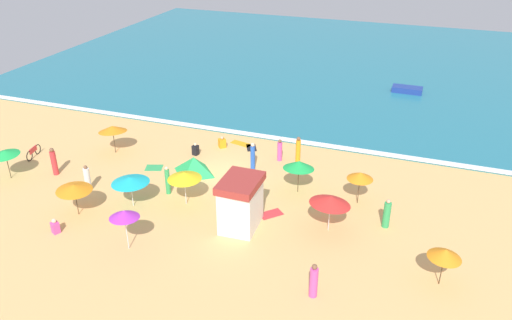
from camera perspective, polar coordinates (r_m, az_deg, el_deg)
The scene contains 32 objects.
ground_plane at distance 33.70m, azimuth -3.58°, elevation -1.50°, with size 60.00×60.00×0.00m, color #E5B26B.
ocean_water at distance 58.58m, azimuth 7.40°, elevation 11.04°, with size 60.00×44.00×0.10m, color teal.
wave_breaker_foam at distance 38.89m, azimuth 0.05°, elevation 2.83°, with size 57.00×0.70×0.01m, color white.
lifeguard_cabana at distance 27.64m, azimuth -1.74°, elevation -4.83°, with size 2.01×2.70×2.94m.
beach_umbrella_0 at distance 37.02m, azimuth -15.85°, elevation 3.41°, with size 2.82×2.83×2.18m.
beach_umbrella_1 at distance 30.12m, azimuth 11.65°, elevation -1.75°, with size 2.16×2.16×2.08m.
beach_umbrella_2 at distance 30.27m, azimuth -19.81°, elevation -2.95°, with size 2.29×2.28×1.99m.
beach_umbrella_3 at distance 36.00m, azimuth -26.40°, elevation 0.72°, with size 2.47×2.48×2.05m.
beach_umbrella_4 at distance 25.08m, azimuth 20.51°, elevation -9.85°, with size 2.03×2.02×2.02m.
beach_umbrella_5 at distance 30.75m, azimuth 4.84°, elevation -0.54°, with size 1.94×1.98×2.23m.
beach_umbrella_6 at distance 27.34m, azimuth 8.38°, elevation -4.50°, with size 3.12×3.13×2.29m.
beach_umbrella_7 at distance 26.37m, azimuth -14.61°, elevation -5.92°, with size 1.78×1.80×2.40m.
beach_umbrella_8 at distance 29.67m, azimuth -8.07°, elevation -1.75°, with size 2.36×2.35×2.17m.
beach_umbrella_9 at distance 30.16m, azimuth -13.98°, elevation -2.20°, with size 2.97×2.96×1.97m.
beach_tent at distance 33.63m, azimuth -7.00°, elevation -0.59°, with size 2.45×2.20×1.17m.
parked_bicycle at distance 38.90m, azimuth -23.75°, elevation 0.84°, with size 0.43×1.79×0.76m.
beachgoer_0 at distance 28.85m, azimuth 14.50°, elevation -5.93°, with size 0.45×0.45×1.75m.
beachgoer_1 at distance 33.74m, azimuth -0.37°, elevation 0.41°, with size 0.40×0.40×1.93m.
beachgoer_2 at distance 35.01m, azimuth 2.69°, elevation 1.07°, with size 0.37×0.37×1.59m.
beachgoer_3 at distance 31.43m, azimuth -9.92°, elevation -2.30°, with size 0.41×0.41×1.86m.
beachgoer_4 at distance 37.11m, azimuth -3.83°, elevation 1.96°, with size 0.67×0.67×0.89m.
beachgoer_5 at distance 35.64m, azimuth -21.78°, elevation -0.20°, with size 0.41×0.41×1.92m.
beachgoer_6 at distance 23.64m, azimuth 6.50°, elevation -13.41°, with size 0.46×0.46×1.79m.
beachgoer_7 at distance 33.03m, azimuth -18.44°, elevation -2.02°, with size 0.38×0.38×1.73m.
beachgoer_8 at distance 36.17m, azimuth -6.83°, elevation 1.17°, with size 0.46×0.46×0.92m.
beachgoer_9 at distance 34.70m, azimuth 4.76°, elevation 1.08°, with size 0.46×0.46×1.94m.
beachgoer_10 at distance 29.75m, azimuth -21.66°, elevation -6.97°, with size 0.49×0.49×0.90m.
beach_towel_0 at distance 34.99m, azimuth -11.40°, elevation -0.86°, with size 1.37×1.24×0.01m.
beach_towel_1 at distance 37.09m, azimuth -0.52°, elevation 1.40°, with size 1.14×1.39×0.01m.
beach_towel_2 at distance 37.73m, azimuth -1.69°, elevation 1.85°, with size 1.70×1.00×0.01m.
beach_towel_3 at distance 29.43m, azimuth 1.69°, elevation -6.09°, with size 1.48×1.51×0.01m.
small_boat_0 at distance 49.90m, azimuth 16.65°, elevation 7.61°, with size 2.75×1.33×0.52m.
Camera 1 is at (11.99, -27.02, 16.17)m, focal length 35.55 mm.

